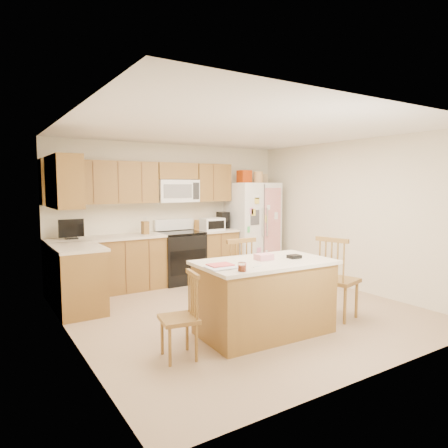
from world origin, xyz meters
TOP-DOWN VIEW (x-y plane):
  - ground at (0.00, 0.00)m, footprint 4.50×4.50m
  - room_shell at (0.00, 0.00)m, footprint 4.60×4.60m
  - cabinetry at (-0.98, 1.79)m, footprint 3.36×1.56m
  - stove at (0.00, 1.94)m, footprint 0.76×0.65m
  - refrigerator at (1.57, 1.87)m, footprint 0.90×0.79m
  - island at (-0.27, -0.85)m, footprint 1.63×0.99m
  - windsor_chair_left at (-1.41, -0.95)m, footprint 0.42×0.43m
  - windsor_chair_back at (-0.22, -0.15)m, footprint 0.47×0.44m
  - windsor_chair_right at (0.87, -0.95)m, footprint 0.55×0.57m

SIDE VIEW (x-z plane):
  - ground at x=0.00m, z-range 0.00..0.00m
  - windsor_chair_left at x=-1.41m, z-range -0.02..0.86m
  - island at x=-0.27m, z-range -0.04..0.92m
  - stove at x=0.00m, z-range -0.09..1.04m
  - windsor_chair_back at x=-0.22m, z-range -0.03..1.04m
  - windsor_chair_right at x=0.87m, z-range -0.03..1.06m
  - cabinetry at x=-0.98m, z-range -0.16..1.99m
  - refrigerator at x=1.57m, z-range -0.10..1.94m
  - room_shell at x=0.00m, z-range 0.18..2.70m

